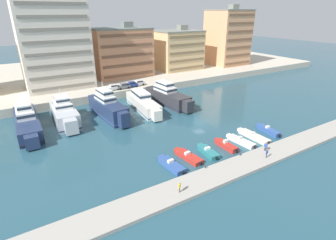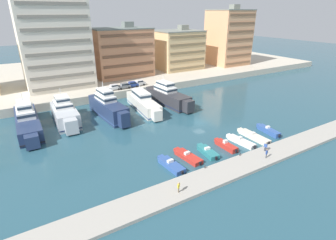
{
  "view_description": "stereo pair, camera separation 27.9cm",
  "coord_description": "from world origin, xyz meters",
  "px_view_note": "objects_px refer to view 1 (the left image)",
  "views": [
    {
      "loc": [
        -37.27,
        -46.4,
        25.24
      ],
      "look_at": [
        -8.96,
        0.13,
        2.5
      ],
      "focal_mm": 28.0,
      "sensor_mm": 36.0,
      "label": 1
    },
    {
      "loc": [
        -37.03,
        -46.54,
        25.24
      ],
      "look_at": [
        -8.96,
        0.13,
        2.5
      ],
      "focal_mm": 28.0,
      "sensor_mm": 36.0,
      "label": 2
    }
  ],
  "objects_px": {
    "pedestrian_mid_deck": "(266,146)",
    "car_blue_mid_left": "(131,84)",
    "motorboat_blue_far_left": "(171,165)",
    "yacht_silver_left": "(65,114)",
    "motorboat_cream_center_right": "(253,136)",
    "motorboat_blue_mid_right": "(268,130)",
    "motorboat_teal_mid_left": "(208,152)",
    "yacht_navy_far_left": "(27,121)",
    "car_white_far_left": "(113,87)",
    "yacht_navy_mid_left": "(108,107)",
    "pedestrian_near_edge": "(267,153)",
    "pedestrian_far_side": "(179,186)",
    "yacht_ivory_center_left": "(143,103)",
    "motorboat_red_center_left": "(226,145)",
    "car_grey_left": "(124,86)",
    "motorboat_red_left": "(188,156)",
    "car_white_center_left": "(139,83)",
    "yacht_charcoal_center": "(168,96)",
    "motorboat_white_center": "(241,141)"
  },
  "relations": [
    {
      "from": "motorboat_cream_center_right",
      "to": "pedestrian_far_side",
      "type": "height_order",
      "value": "pedestrian_far_side"
    },
    {
      "from": "motorboat_red_left",
      "to": "car_white_center_left",
      "type": "relative_size",
      "value": 1.67
    },
    {
      "from": "motorboat_blue_far_left",
      "to": "pedestrian_near_edge",
      "type": "relative_size",
      "value": 3.85
    },
    {
      "from": "pedestrian_mid_deck",
      "to": "yacht_silver_left",
      "type": "bearing_deg",
      "value": 129.97
    },
    {
      "from": "yacht_silver_left",
      "to": "car_grey_left",
      "type": "xyz_separation_m",
      "value": [
        20.65,
        13.17,
        0.98
      ]
    },
    {
      "from": "motorboat_blue_far_left",
      "to": "car_grey_left",
      "type": "distance_m",
      "value": 44.06
    },
    {
      "from": "yacht_navy_far_left",
      "to": "yacht_silver_left",
      "type": "distance_m",
      "value": 8.18
    },
    {
      "from": "motorboat_teal_mid_left",
      "to": "motorboat_cream_center_right",
      "type": "height_order",
      "value": "motorboat_teal_mid_left"
    },
    {
      "from": "car_blue_mid_left",
      "to": "yacht_navy_mid_left",
      "type": "bearing_deg",
      "value": -131.11
    },
    {
      "from": "car_white_far_left",
      "to": "pedestrian_near_edge",
      "type": "distance_m",
      "value": 51.38
    },
    {
      "from": "yacht_navy_mid_left",
      "to": "pedestrian_far_side",
      "type": "distance_m",
      "value": 35.43
    },
    {
      "from": "yacht_navy_far_left",
      "to": "pedestrian_mid_deck",
      "type": "xyz_separation_m",
      "value": [
        37.63,
        -35.47,
        -0.66
      ]
    },
    {
      "from": "yacht_navy_far_left",
      "to": "car_white_far_left",
      "type": "xyz_separation_m",
      "value": [
        25.4,
        12.98,
        1.13
      ]
    },
    {
      "from": "yacht_navy_mid_left",
      "to": "pedestrian_near_edge",
      "type": "height_order",
      "value": "yacht_navy_mid_left"
    },
    {
      "from": "pedestrian_mid_deck",
      "to": "motorboat_blue_far_left",
      "type": "bearing_deg",
      "value": 163.48
    },
    {
      "from": "motorboat_red_center_left",
      "to": "motorboat_cream_center_right",
      "type": "distance_m",
      "value": 8.11
    },
    {
      "from": "yacht_silver_left",
      "to": "motorboat_blue_mid_right",
      "type": "height_order",
      "value": "yacht_silver_left"
    },
    {
      "from": "motorboat_teal_mid_left",
      "to": "motorboat_blue_mid_right",
      "type": "distance_m",
      "value": 17.52
    },
    {
      "from": "yacht_ivory_center_left",
      "to": "car_blue_mid_left",
      "type": "bearing_deg",
      "value": 77.76
    },
    {
      "from": "pedestrian_mid_deck",
      "to": "yacht_ivory_center_left",
      "type": "bearing_deg",
      "value": 105.2
    },
    {
      "from": "motorboat_blue_far_left",
      "to": "pedestrian_far_side",
      "type": "height_order",
      "value": "pedestrian_far_side"
    },
    {
      "from": "pedestrian_near_edge",
      "to": "motorboat_blue_mid_right",
      "type": "bearing_deg",
      "value": 37.58
    },
    {
      "from": "motorboat_blue_mid_right",
      "to": "motorboat_cream_center_right",
      "type": "bearing_deg",
      "value": -178.76
    },
    {
      "from": "yacht_silver_left",
      "to": "yacht_navy_mid_left",
      "type": "relative_size",
      "value": 0.88
    },
    {
      "from": "yacht_ivory_center_left",
      "to": "yacht_silver_left",
      "type": "bearing_deg",
      "value": 176.23
    },
    {
      "from": "motorboat_white_center",
      "to": "yacht_navy_mid_left",
      "type": "bearing_deg",
      "value": 123.11
    },
    {
      "from": "pedestrian_mid_deck",
      "to": "car_grey_left",
      "type": "bearing_deg",
      "value": 100.32
    },
    {
      "from": "yacht_navy_mid_left",
      "to": "motorboat_cream_center_right",
      "type": "bearing_deg",
      "value": -51.07
    },
    {
      "from": "yacht_navy_far_left",
      "to": "car_white_far_left",
      "type": "distance_m",
      "value": 28.55
    },
    {
      "from": "motorboat_cream_center_right",
      "to": "motorboat_blue_mid_right",
      "type": "distance_m",
      "value": 4.81
    },
    {
      "from": "yacht_charcoal_center",
      "to": "pedestrian_far_side",
      "type": "relative_size",
      "value": 11.19
    },
    {
      "from": "yacht_silver_left",
      "to": "motorboat_cream_center_right",
      "type": "height_order",
      "value": "yacht_silver_left"
    },
    {
      "from": "yacht_ivory_center_left",
      "to": "motorboat_red_center_left",
      "type": "height_order",
      "value": "yacht_ivory_center_left"
    },
    {
      "from": "pedestrian_mid_deck",
      "to": "motorboat_cream_center_right",
      "type": "bearing_deg",
      "value": 60.27
    },
    {
      "from": "motorboat_teal_mid_left",
      "to": "motorboat_white_center",
      "type": "xyz_separation_m",
      "value": [
        8.59,
        -0.14,
        0.0
      ]
    },
    {
      "from": "yacht_ivory_center_left",
      "to": "motorboat_white_center",
      "type": "relative_size",
      "value": 2.81
    },
    {
      "from": "pedestrian_mid_deck",
      "to": "car_blue_mid_left",
      "type": "bearing_deg",
      "value": 96.96
    },
    {
      "from": "motorboat_blue_mid_right",
      "to": "car_white_far_left",
      "type": "height_order",
      "value": "car_white_far_left"
    },
    {
      "from": "motorboat_red_left",
      "to": "motorboat_cream_center_right",
      "type": "relative_size",
      "value": 0.84
    },
    {
      "from": "motorboat_blue_mid_right",
      "to": "yacht_silver_left",
      "type": "bearing_deg",
      "value": 142.02
    },
    {
      "from": "pedestrian_far_side",
      "to": "pedestrian_mid_deck",
      "type": "bearing_deg",
      "value": 5.02
    },
    {
      "from": "yacht_silver_left",
      "to": "car_blue_mid_left",
      "type": "height_order",
      "value": "yacht_silver_left"
    },
    {
      "from": "pedestrian_mid_deck",
      "to": "car_white_center_left",
      "type": "bearing_deg",
      "value": 93.58
    },
    {
      "from": "yacht_silver_left",
      "to": "motorboat_cream_center_right",
      "type": "bearing_deg",
      "value": -41.94
    },
    {
      "from": "car_white_far_left",
      "to": "yacht_silver_left",
      "type": "bearing_deg",
      "value": -142.3
    },
    {
      "from": "pedestrian_near_edge",
      "to": "car_white_far_left",
      "type": "bearing_deg",
      "value": 101.58
    },
    {
      "from": "yacht_silver_left",
      "to": "car_white_center_left",
      "type": "distance_m",
      "value": 29.93
    },
    {
      "from": "yacht_navy_mid_left",
      "to": "motorboat_teal_mid_left",
      "type": "distance_m",
      "value": 29.73
    },
    {
      "from": "motorboat_teal_mid_left",
      "to": "yacht_ivory_center_left",
      "type": "bearing_deg",
      "value": 89.49
    },
    {
      "from": "motorboat_blue_mid_right",
      "to": "pedestrian_mid_deck",
      "type": "bearing_deg",
      "value": -144.15
    }
  ]
}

